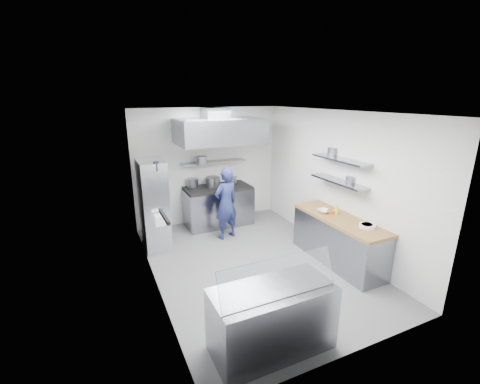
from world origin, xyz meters
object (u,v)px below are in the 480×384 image
gas_range (218,207)px  display_case (272,319)px  wire_rack (153,205)px  chef (226,204)px

gas_range → display_case: (-0.86, -4.10, -0.03)m
wire_rack → gas_range: bearing=19.8°
wire_rack → display_case: wire_rack is taller
gas_range → display_case: bearing=-101.9°
gas_range → wire_rack: (-1.63, -0.59, 0.48)m
wire_rack → display_case: (0.77, -3.51, -0.50)m
gas_range → display_case: gas_range is taller
gas_range → wire_rack: bearing=-160.2°
gas_range → chef: chef is taller
gas_range → display_case: size_ratio=1.07×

